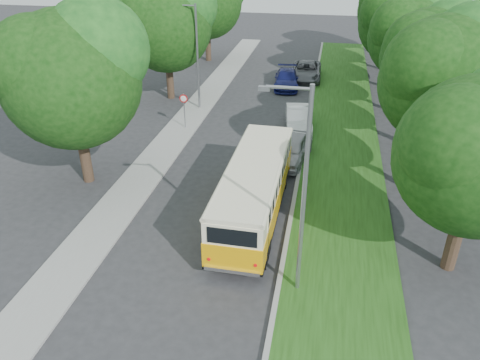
% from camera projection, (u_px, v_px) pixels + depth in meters
% --- Properties ---
extents(ground, '(120.00, 120.00, 0.00)m').
position_uv_depth(ground, '(204.00, 239.00, 20.61)').
color(ground, '#2D2D2F').
rests_on(ground, ground).
extents(curb, '(0.20, 70.00, 0.15)m').
position_uv_depth(curb, '(296.00, 190.00, 24.28)').
color(curb, gray).
rests_on(curb, ground).
extents(grass_verge, '(4.50, 70.00, 0.13)m').
position_uv_depth(grass_verge, '(342.00, 194.00, 23.89)').
color(grass_verge, '#1E4311').
rests_on(grass_verge, ground).
extents(sidewalk, '(2.20, 70.00, 0.12)m').
position_uv_depth(sidewalk, '(143.00, 175.00, 25.70)').
color(sidewalk, gray).
rests_on(sidewalk, ground).
extents(treeline, '(24.27, 41.91, 9.46)m').
position_uv_depth(treeline, '(311.00, 26.00, 32.73)').
color(treeline, '#332319').
rests_on(treeline, ground).
extents(lamppost_near, '(1.71, 0.16, 8.00)m').
position_uv_depth(lamppost_near, '(302.00, 190.00, 15.66)').
color(lamppost_near, gray).
rests_on(lamppost_near, ground).
extents(lamppost_far, '(1.71, 0.16, 7.50)m').
position_uv_depth(lamppost_far, '(196.00, 54.00, 33.20)').
color(lamppost_far, gray).
rests_on(lamppost_far, ground).
extents(warning_sign, '(0.56, 0.10, 2.50)m').
position_uv_depth(warning_sign, '(184.00, 105.00, 30.86)').
color(warning_sign, gray).
rests_on(warning_sign, ground).
extents(vintage_bus, '(2.58, 9.58, 2.84)m').
position_uv_depth(vintage_bus, '(254.00, 191.00, 21.45)').
color(vintage_bus, '#FDB008').
rests_on(vintage_bus, ground).
extents(car_silver, '(2.48, 4.70, 1.52)m').
position_uv_depth(car_silver, '(291.00, 149.00, 27.03)').
color(car_silver, '#9E9FA3').
rests_on(car_silver, ground).
extents(car_white, '(2.20, 4.79, 1.52)m').
position_uv_depth(car_white, '(299.00, 119.00, 31.27)').
color(car_white, white).
rests_on(car_white, ground).
extents(car_blue, '(2.37, 5.02, 1.41)m').
position_uv_depth(car_blue, '(287.00, 79.00, 39.48)').
color(car_blue, navy).
rests_on(car_blue, ground).
extents(car_grey, '(2.68, 5.59, 1.54)m').
position_uv_depth(car_grey, '(306.00, 71.00, 41.37)').
color(car_grey, '#54575B').
rests_on(car_grey, ground).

